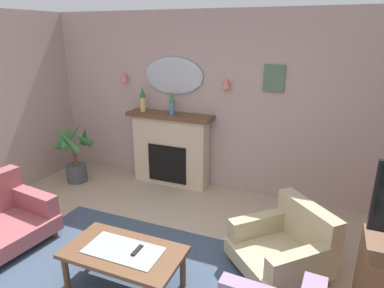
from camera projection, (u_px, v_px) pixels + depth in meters
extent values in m
cube|color=#B29993|center=(221.00, 104.00, 4.99)|extent=(6.62, 0.10, 2.65)
cube|color=beige|center=(171.00, 151.00, 5.33)|extent=(1.20, 0.28, 1.10)
cube|color=black|center=(168.00, 163.00, 5.29)|extent=(0.64, 0.12, 0.60)
cube|color=brown|center=(170.00, 116.00, 5.12)|extent=(1.36, 0.36, 0.06)
cylinder|color=tan|center=(143.00, 104.00, 5.22)|extent=(0.09, 0.09, 0.22)
cone|color=#2D6633|center=(142.00, 92.00, 5.16)|extent=(0.10, 0.10, 0.16)
cylinder|color=#4C7093|center=(172.00, 108.00, 5.05)|extent=(0.09, 0.09, 0.18)
cone|color=#38753D|center=(172.00, 97.00, 4.99)|extent=(0.10, 0.10, 0.16)
ellipsoid|color=#B2BCC6|center=(173.00, 76.00, 5.07)|extent=(0.96, 0.06, 0.56)
cone|color=#D17066|center=(124.00, 77.00, 5.35)|extent=(0.14, 0.14, 0.14)
cone|color=#D17066|center=(226.00, 83.00, 4.73)|extent=(0.14, 0.14, 0.14)
cube|color=#4C6B56|center=(274.00, 78.00, 4.52)|extent=(0.28, 0.03, 0.36)
cube|color=brown|center=(124.00, 252.00, 3.09)|extent=(1.10, 0.60, 0.04)
cube|color=#8C9E99|center=(123.00, 250.00, 3.09)|extent=(0.72, 0.36, 0.01)
cylinder|color=brown|center=(66.00, 274.00, 3.13)|extent=(0.06, 0.06, 0.40)
cylinder|color=brown|center=(98.00, 246.00, 3.55)|extent=(0.06, 0.06, 0.40)
cylinder|color=brown|center=(183.00, 270.00, 3.20)|extent=(0.06, 0.06, 0.40)
cube|color=black|center=(137.00, 251.00, 3.07)|extent=(0.04, 0.16, 0.02)
cube|color=#934C51|center=(33.00, 200.00, 4.09)|extent=(0.77, 0.25, 0.24)
cylinder|color=brown|center=(55.00, 233.00, 4.04)|extent=(0.07, 0.07, 0.10)
cylinder|color=brown|center=(19.00, 218.00, 4.35)|extent=(0.07, 0.07, 0.10)
cube|color=tan|center=(277.00, 257.00, 3.40)|extent=(1.13, 1.13, 0.16)
cube|color=tan|center=(307.00, 224.00, 3.42)|extent=(0.68, 0.68, 0.45)
cube|color=tan|center=(260.00, 224.00, 3.64)|extent=(0.61, 0.61, 0.22)
cube|color=tan|center=(302.00, 262.00, 3.04)|extent=(0.61, 0.61, 0.22)
cylinder|color=brown|center=(231.00, 257.00, 3.62)|extent=(0.06, 0.06, 0.10)
cylinder|color=brown|center=(283.00, 242.00, 3.86)|extent=(0.06, 0.06, 0.10)
cylinder|color=brown|center=(326.00, 281.00, 3.27)|extent=(0.06, 0.06, 0.10)
cylinder|color=#474C56|center=(77.00, 173.00, 5.52)|extent=(0.32, 0.32, 0.28)
cylinder|color=brown|center=(75.00, 156.00, 5.42)|extent=(0.06, 0.06, 0.30)
cone|color=#38753D|center=(81.00, 138.00, 5.24)|extent=(0.14, 0.44, 0.37)
cone|color=#38753D|center=(84.00, 135.00, 5.40)|extent=(0.38, 0.34, 0.42)
cone|color=#38753D|center=(73.00, 134.00, 5.48)|extent=(0.37, 0.35, 0.42)
cone|color=#38753D|center=(64.00, 136.00, 5.38)|extent=(0.12, 0.39, 0.42)
cone|color=#38753D|center=(61.00, 139.00, 5.21)|extent=(0.45, 0.33, 0.33)
cone|color=#38753D|center=(68.00, 140.00, 5.15)|extent=(0.39, 0.24, 0.43)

